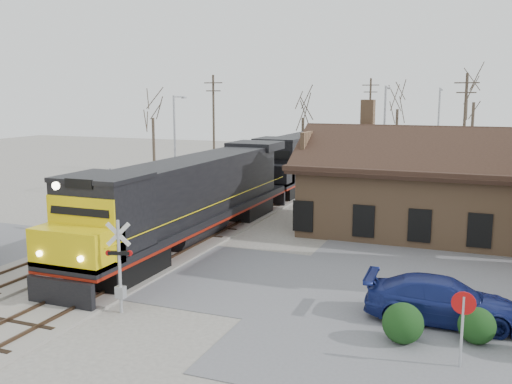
% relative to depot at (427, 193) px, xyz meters
% --- Properties ---
extents(ground, '(140.00, 140.00, 0.00)m').
position_rel_depot_xyz_m(ground, '(-11.99, -12.00, -2.41)').
color(ground, '#AAA499').
rests_on(ground, ground).
extents(road, '(60.00, 9.00, 0.03)m').
position_rel_depot_xyz_m(road, '(-11.99, -12.00, -2.39)').
color(road, slate).
rests_on(road, ground).
extents(track_main, '(3.40, 90.00, 0.24)m').
position_rel_depot_xyz_m(track_main, '(-11.99, 3.00, -2.34)').
color(track_main, '#AAA499').
rests_on(track_main, ground).
extents(track_siding, '(3.40, 90.00, 0.24)m').
position_rel_depot_xyz_m(track_siding, '(-16.49, 3.00, -2.34)').
color(track_siding, '#AAA499').
rests_on(track_siding, ground).
extents(depot, '(15.20, 9.31, 7.90)m').
position_rel_depot_xyz_m(depot, '(0.00, 0.00, 0.00)').
color(depot, '#936D4C').
rests_on(depot, ground).
extents(locomotive_lead, '(3.30, 22.12, 4.92)m').
position_rel_depot_xyz_m(locomotive_lead, '(-11.99, -7.70, 0.18)').
color(locomotive_lead, black).
rests_on(locomotive_lead, ground).
extents(locomotive_trailing, '(3.30, 22.12, 4.65)m').
position_rel_depot_xyz_m(locomotive_trailing, '(-11.99, 14.70, 0.18)').
color(locomotive_trailing, black).
rests_on(locomotive_trailing, ground).
extents(crossbuck_near, '(1.00, 0.40, 3.61)m').
position_rel_depot_xyz_m(crossbuck_near, '(-9.56, -17.57, -0.68)').
color(crossbuck_near, '#A5A8AD').
rests_on(crossbuck_near, ground).
extents(crossbuck_far, '(1.09, 0.43, 3.94)m').
position_rel_depot_xyz_m(crossbuck_far, '(-17.37, -7.20, -0.55)').
color(crossbuck_far, '#A5A8AD').
rests_on(crossbuck_far, ground).
extents(do_not_enter_sign, '(0.72, 0.08, 2.42)m').
position_rel_depot_xyz_m(do_not_enter_sign, '(2.64, -17.53, -0.74)').
color(do_not_enter_sign, '#A5A8AD').
rests_on(do_not_enter_sign, ground).
extents(parked_car, '(5.72, 2.50, 1.64)m').
position_rel_depot_xyz_m(parked_car, '(1.90, -14.01, -1.59)').
color(parked_car, navy).
rests_on(parked_car, ground).
extents(hedge_a, '(1.38, 1.38, 1.38)m').
position_rel_depot_xyz_m(hedge_a, '(0.77, -16.36, -1.72)').
color(hedge_a, '#113311').
rests_on(hedge_a, ground).
extents(hedge_b, '(1.23, 1.23, 1.23)m').
position_rel_depot_xyz_m(hedge_b, '(3.06, -15.49, -1.79)').
color(hedge_b, '#113311').
rests_on(hedge_b, ground).
extents(streetlight_a, '(0.25, 2.04, 8.15)m').
position_rel_depot_xyz_m(streetlight_a, '(-20.11, 5.38, 2.20)').
color(streetlight_a, '#A5A8AD').
rests_on(streetlight_a, ground).
extents(streetlight_b, '(0.25, 2.04, 8.91)m').
position_rel_depot_xyz_m(streetlight_b, '(-4.47, 11.38, 2.58)').
color(streetlight_b, '#A5A8AD').
rests_on(streetlight_b, ground).
extents(streetlight_c, '(0.25, 2.04, 8.84)m').
position_rel_depot_xyz_m(streetlight_c, '(-1.03, 20.74, 2.55)').
color(streetlight_c, '#A5A8AD').
rests_on(streetlight_c, ground).
extents(utility_pole_a, '(2.00, 0.24, 10.19)m').
position_rel_depot_xyz_m(utility_pole_a, '(-22.85, 18.04, 2.91)').
color(utility_pole_a, '#382D23').
rests_on(utility_pole_a, ground).
extents(utility_pole_b, '(2.00, 0.24, 10.11)m').
position_rel_depot_xyz_m(utility_pole_b, '(-9.69, 33.06, 2.88)').
color(utility_pole_b, '#382D23').
rests_on(utility_pole_b, ground).
extents(utility_pole_c, '(2.00, 0.24, 9.98)m').
position_rel_depot_xyz_m(utility_pole_c, '(1.36, 16.33, 2.81)').
color(utility_pole_c, '#382D23').
rests_on(utility_pole_c, ground).
extents(tree_a, '(3.81, 3.81, 9.34)m').
position_rel_depot_xyz_m(tree_a, '(-30.66, 19.02, 4.24)').
color(tree_a, '#382D23').
rests_on(tree_a, ground).
extents(tree_b, '(3.82, 3.82, 9.36)m').
position_rel_depot_xyz_m(tree_b, '(-15.42, 24.91, 4.25)').
color(tree_b, '#382D23').
rests_on(tree_b, ground).
extents(tree_c, '(4.35, 4.35, 10.66)m').
position_rel_depot_xyz_m(tree_c, '(-6.69, 34.30, 5.18)').
color(tree_c, '#382D23').
rests_on(tree_c, ground).
extents(tree_d, '(4.94, 4.94, 12.11)m').
position_rel_depot_xyz_m(tree_d, '(1.74, 31.18, 6.22)').
color(tree_d, '#382D23').
rests_on(tree_d, ground).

